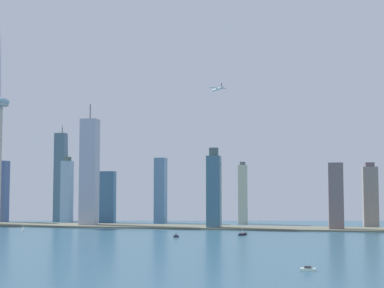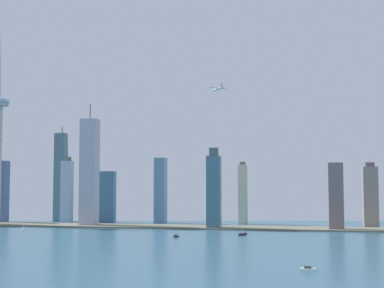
{
  "view_description": "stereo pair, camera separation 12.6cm",
  "coord_description": "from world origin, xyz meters",
  "px_view_note": "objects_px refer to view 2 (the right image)",
  "views": [
    {
      "loc": [
        216.8,
        -368.51,
        64.74
      ],
      "look_at": [
        49.73,
        464.7,
        126.81
      ],
      "focal_mm": 52.19,
      "sensor_mm": 36.0,
      "label": 1
    },
    {
      "loc": [
        216.93,
        -368.48,
        64.74
      ],
      "look_at": [
        49.73,
        464.7,
        126.81
      ],
      "focal_mm": 52.19,
      "sensor_mm": 36.0,
      "label": 2
    }
  ],
  "objects_px": {
    "boat_1": "(308,269)",
    "boat_0": "(243,234)",
    "skyscraper_7": "(1,192)",
    "airplane": "(217,89)",
    "skyscraper_5": "(61,177)",
    "skyscraper_9": "(89,172)",
    "skyscraper_11": "(108,197)",
    "skyscraper_10": "(243,194)",
    "boat_3": "(23,230)",
    "skyscraper_6": "(161,190)",
    "boat_2": "(176,236)",
    "skyscraper_0": "(214,191)",
    "skyscraper_1": "(370,196)",
    "skyscraper_2": "(336,196)",
    "skyscraper_4": "(67,191)"
  },
  "relations": [
    {
      "from": "boat_1",
      "to": "boat_0",
      "type": "bearing_deg",
      "value": -70.73
    },
    {
      "from": "skyscraper_7",
      "to": "airplane",
      "type": "xyz_separation_m",
      "value": [
        379.12,
        -48.42,
        155.45
      ]
    },
    {
      "from": "skyscraper_5",
      "to": "skyscraper_9",
      "type": "height_order",
      "value": "skyscraper_9"
    },
    {
      "from": "skyscraper_9",
      "to": "boat_0",
      "type": "height_order",
      "value": "skyscraper_9"
    },
    {
      "from": "skyscraper_11",
      "to": "skyscraper_10",
      "type": "bearing_deg",
      "value": 3.57
    },
    {
      "from": "skyscraper_5",
      "to": "boat_3",
      "type": "xyz_separation_m",
      "value": [
        37.82,
        -206.45,
        -76.73
      ]
    },
    {
      "from": "skyscraper_10",
      "to": "skyscraper_11",
      "type": "bearing_deg",
      "value": -176.43
    },
    {
      "from": "skyscraper_6",
      "to": "boat_2",
      "type": "xyz_separation_m",
      "value": [
        84.36,
        -247.91,
        -53.39
      ]
    },
    {
      "from": "skyscraper_0",
      "to": "skyscraper_7",
      "type": "bearing_deg",
      "value": 171.79
    },
    {
      "from": "boat_2",
      "to": "airplane",
      "type": "bearing_deg",
      "value": 87.42
    },
    {
      "from": "skyscraper_9",
      "to": "boat_2",
      "type": "distance_m",
      "value": 250.0
    },
    {
      "from": "airplane",
      "to": "skyscraper_5",
      "type": "bearing_deg",
      "value": 33.69
    },
    {
      "from": "boat_2",
      "to": "boat_3",
      "type": "distance_m",
      "value": 236.06
    },
    {
      "from": "skyscraper_1",
      "to": "boat_3",
      "type": "relative_size",
      "value": 10.43
    },
    {
      "from": "skyscraper_10",
      "to": "boat_0",
      "type": "relative_size",
      "value": 5.62
    },
    {
      "from": "skyscraper_9",
      "to": "boat_0",
      "type": "relative_size",
      "value": 10.54
    },
    {
      "from": "boat_3",
      "to": "skyscraper_11",
      "type": "bearing_deg",
      "value": -47.95
    },
    {
      "from": "skyscraper_10",
      "to": "skyscraper_11",
      "type": "distance_m",
      "value": 231.16
    },
    {
      "from": "boat_0",
      "to": "skyscraper_6",
      "type": "bearing_deg",
      "value": 51.66
    },
    {
      "from": "skyscraper_1",
      "to": "airplane",
      "type": "relative_size",
      "value": 3.59
    },
    {
      "from": "skyscraper_7",
      "to": "skyscraper_10",
      "type": "distance_m",
      "value": 409.18
    },
    {
      "from": "skyscraper_6",
      "to": "skyscraper_10",
      "type": "height_order",
      "value": "skyscraper_6"
    },
    {
      "from": "skyscraper_7",
      "to": "boat_3",
      "type": "relative_size",
      "value": 11.18
    },
    {
      "from": "skyscraper_5",
      "to": "skyscraper_11",
      "type": "bearing_deg",
      "value": -10.87
    },
    {
      "from": "skyscraper_7",
      "to": "boat_2",
      "type": "bearing_deg",
      "value": -28.77
    },
    {
      "from": "skyscraper_9",
      "to": "skyscraper_10",
      "type": "xyz_separation_m",
      "value": [
        232.47,
        94.97,
        -34.78
      ]
    },
    {
      "from": "skyscraper_6",
      "to": "boat_3",
      "type": "distance_m",
      "value": 253.34
    },
    {
      "from": "skyscraper_11",
      "to": "skyscraper_9",
      "type": "bearing_deg",
      "value": -91.3
    },
    {
      "from": "skyscraper_10",
      "to": "skyscraper_11",
      "type": "relative_size",
      "value": 1.17
    },
    {
      "from": "skyscraper_9",
      "to": "skyscraper_10",
      "type": "bearing_deg",
      "value": 22.22
    },
    {
      "from": "boat_0",
      "to": "boat_1",
      "type": "xyz_separation_m",
      "value": [
        80.19,
        -288.15,
        -0.08
      ]
    },
    {
      "from": "skyscraper_7",
      "to": "skyscraper_9",
      "type": "xyz_separation_m",
      "value": [
        172.34,
        -35.43,
        31.81
      ]
    },
    {
      "from": "skyscraper_7",
      "to": "boat_1",
      "type": "distance_m",
      "value": 668.86
    },
    {
      "from": "skyscraper_1",
      "to": "skyscraper_2",
      "type": "height_order",
      "value": "skyscraper_1"
    },
    {
      "from": "skyscraper_2",
      "to": "skyscraper_7",
      "type": "relative_size",
      "value": 0.91
    },
    {
      "from": "skyscraper_2",
      "to": "skyscraper_4",
      "type": "height_order",
      "value": "skyscraper_4"
    },
    {
      "from": "skyscraper_6",
      "to": "airplane",
      "type": "xyz_separation_m",
      "value": [
        114.34,
        -104.63,
        152.85
      ]
    },
    {
      "from": "boat_0",
      "to": "skyscraper_10",
      "type": "bearing_deg",
      "value": 18.98
    },
    {
      "from": "skyscraper_1",
      "to": "boat_0",
      "type": "relative_size",
      "value": 5.38
    },
    {
      "from": "skyscraper_0",
      "to": "airplane",
      "type": "bearing_deg",
      "value": 49.7
    },
    {
      "from": "skyscraper_1",
      "to": "boat_1",
      "type": "xyz_separation_m",
      "value": [
        -95.97,
        -446.13,
        -45.66
      ]
    },
    {
      "from": "skyscraper_2",
      "to": "boat_2",
      "type": "height_order",
      "value": "skyscraper_2"
    },
    {
      "from": "skyscraper_0",
      "to": "skyscraper_10",
      "type": "height_order",
      "value": "skyscraper_0"
    },
    {
      "from": "skyscraper_1",
      "to": "skyscraper_2",
      "type": "xyz_separation_m",
      "value": [
        -53.62,
        -60.18,
        1.0
      ]
    },
    {
      "from": "skyscraper_9",
      "to": "boat_2",
      "type": "xyz_separation_m",
      "value": [
        176.79,
        -156.28,
        -82.6
      ]
    },
    {
      "from": "boat_2",
      "to": "skyscraper_1",
      "type": "bearing_deg",
      "value": 48.09
    },
    {
      "from": "skyscraper_6",
      "to": "boat_0",
      "type": "relative_size",
      "value": 6.05
    },
    {
      "from": "skyscraper_6",
      "to": "boat_2",
      "type": "relative_size",
      "value": 17.03
    },
    {
      "from": "skyscraper_1",
      "to": "skyscraper_5",
      "type": "bearing_deg",
      "value": 174.44
    },
    {
      "from": "skyscraper_6",
      "to": "airplane",
      "type": "height_order",
      "value": "airplane"
    }
  ]
}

